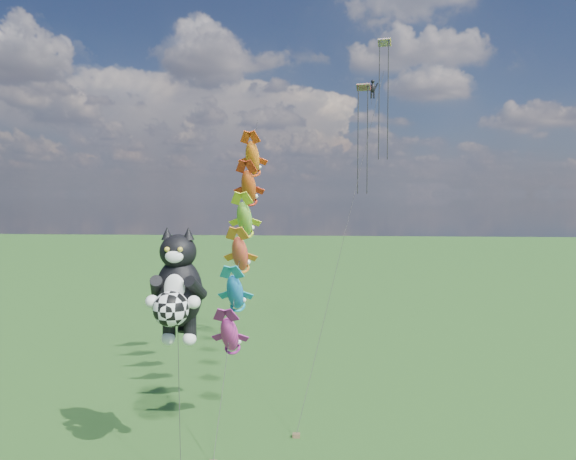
{
  "coord_description": "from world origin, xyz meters",
  "views": [
    {
      "loc": [
        12.25,
        -27.56,
        13.12
      ],
      "look_at": [
        9.33,
        10.45,
        10.7
      ],
      "focal_mm": 35.0,
      "sensor_mm": 36.0,
      "label": 1
    }
  ],
  "objects": [
    {
      "name": "ground",
      "position": [
        0.0,
        0.0,
        0.0
      ],
      "size": [
        300.0,
        300.0,
        0.0
      ],
      "primitive_type": "plane",
      "color": "#113C0F"
    },
    {
      "name": "cat_kite_rig",
      "position": [
        4.86,
        -1.19,
        8.62
      ],
      "size": [
        2.73,
        4.26,
        11.55
      ],
      "rotation": [
        0.0,
        0.0,
        0.26
      ],
      "color": "brown",
      "rests_on": "ground"
    },
    {
      "name": "parafoil_rig",
      "position": [
        15.27,
        15.8,
        20.19
      ],
      "size": [
        6.72,
        16.61,
        25.37
      ],
      "rotation": [
        0.0,
        0.0,
        -0.27
      ],
      "color": "brown",
      "rests_on": "ground"
    },
    {
      "name": "fish_windsock_rig",
      "position": [
        6.69,
        7.32,
        10.47
      ],
      "size": [
        1.07,
        15.97,
        18.62
      ],
      "rotation": [
        0.0,
        0.0,
        0.31
      ],
      "color": "brown",
      "rests_on": "ground"
    }
  ]
}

